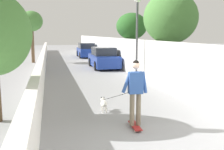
{
  "coord_description": "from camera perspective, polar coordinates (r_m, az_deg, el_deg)",
  "views": [
    {
      "loc": [
        -4.96,
        2.31,
        2.56
      ],
      "look_at": [
        4.52,
        0.03,
        1.0
      ],
      "focal_mm": 41.95,
      "sensor_mm": 36.0,
      "label": 1
    }
  ],
  "objects": [
    {
      "name": "car_near",
      "position": [
        19.5,
        -1.86,
        3.65
      ],
      "size": [
        4.08,
        1.8,
        1.54
      ],
      "color": "navy",
      "rests_on": "ground"
    },
    {
      "name": "tree_right_far",
      "position": [
        18.86,
        4.3,
        10.47
      ],
      "size": [
        2.18,
        2.18,
        3.99
      ],
      "color": "brown",
      "rests_on": "ground"
    },
    {
      "name": "person_skateboarder",
      "position": [
        6.99,
        5.15,
        -2.72
      ],
      "size": [
        0.24,
        0.71,
        1.78
      ],
      "color": "#726651",
      "rests_on": "skateboard"
    },
    {
      "name": "tree_left_near",
      "position": [
        24.02,
        -17.14,
        10.98
      ],
      "size": [
        1.91,
        1.91,
        4.47
      ],
      "color": "brown",
      "rests_on": "ground"
    },
    {
      "name": "tree_right_distant",
      "position": [
        13.87,
        12.63,
        11.98
      ],
      "size": [
        2.74,
        2.74,
        4.64
      ],
      "color": "brown",
      "rests_on": "ground"
    },
    {
      "name": "ground_plane",
      "position": [
        19.27,
        -6.5,
        1.39
      ],
      "size": [
        80.0,
        80.0,
        0.0
      ],
      "primitive_type": "plane",
      "color": "gray"
    },
    {
      "name": "dog",
      "position": [
        8.68,
        -1.77,
        -6.18
      ],
      "size": [
        2.05,
        0.64,
        1.06
      ],
      "color": "white",
      "rests_on": "ground"
    },
    {
      "name": "lamp_post",
      "position": [
        13.96,
        5.49,
        11.05
      ],
      "size": [
        0.36,
        0.36,
        4.48
      ],
      "color": "#4C4C51",
      "rests_on": "ground"
    },
    {
      "name": "fence_right",
      "position": [
        17.76,
        3.13,
        4.36
      ],
      "size": [
        48.0,
        0.3,
        2.2
      ],
      "primitive_type": "cube",
      "color": "white",
      "rests_on": "ground"
    },
    {
      "name": "skateboard",
      "position": [
        7.28,
        5.03,
        -10.95
      ],
      "size": [
        0.81,
        0.25,
        0.08
      ],
      "color": "maroon",
      "rests_on": "ground"
    },
    {
      "name": "wall_left",
      "position": [
        17.08,
        -14.93,
        2.22
      ],
      "size": [
        48.0,
        0.3,
        1.22
      ],
      "primitive_type": "cube",
      "color": "silver",
      "rests_on": "ground"
    },
    {
      "name": "car_far",
      "position": [
        28.58,
        -5.62,
        5.33
      ],
      "size": [
        4.21,
        1.8,
        1.54
      ],
      "color": "navy",
      "rests_on": "ground"
    }
  ]
}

